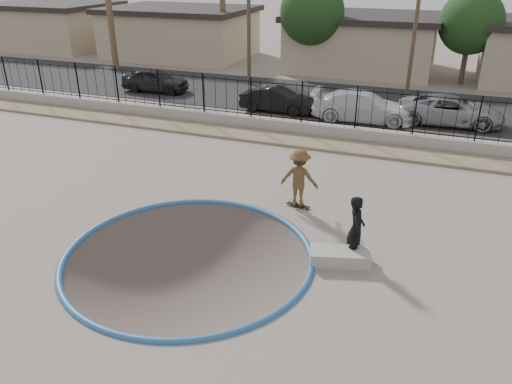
{
  "coord_description": "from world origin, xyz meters",
  "views": [
    {
      "loc": [
        5.91,
        -11.37,
        7.55
      ],
      "look_at": [
        0.88,
        2.0,
        0.8
      ],
      "focal_mm": 35.0,
      "sensor_mm": 36.0,
      "label": 1
    }
  ],
  "objects_px": {
    "skater": "(299,180)",
    "car_a": "(155,80)",
    "videographer": "(356,228)",
    "car_d": "(451,110)",
    "car_b": "(277,100)",
    "car_c": "(363,106)",
    "concrete_ledge": "(340,257)",
    "skateboard": "(298,205)"
  },
  "relations": [
    {
      "from": "skater",
      "to": "car_d",
      "type": "bearing_deg",
      "value": -113.39
    },
    {
      "from": "concrete_ledge",
      "to": "car_b",
      "type": "height_order",
      "value": "car_b"
    },
    {
      "from": "concrete_ledge",
      "to": "car_c",
      "type": "distance_m",
      "value": 13.38
    },
    {
      "from": "skateboard",
      "to": "car_d",
      "type": "xyz_separation_m",
      "value": [
        4.47,
        11.33,
        0.68
      ]
    },
    {
      "from": "car_b",
      "to": "car_d",
      "type": "bearing_deg",
      "value": -83.18
    },
    {
      "from": "videographer",
      "to": "concrete_ledge",
      "type": "distance_m",
      "value": 0.89
    },
    {
      "from": "car_a",
      "to": "car_c",
      "type": "bearing_deg",
      "value": -100.78
    },
    {
      "from": "skateboard",
      "to": "car_d",
      "type": "relative_size",
      "value": 0.17
    },
    {
      "from": "skater",
      "to": "car_a",
      "type": "relative_size",
      "value": 0.48
    },
    {
      "from": "videographer",
      "to": "car_b",
      "type": "height_order",
      "value": "videographer"
    },
    {
      "from": "car_a",
      "to": "car_b",
      "type": "relative_size",
      "value": 1.04
    },
    {
      "from": "skateboard",
      "to": "skater",
      "type": "bearing_deg",
      "value": 54.92
    },
    {
      "from": "car_a",
      "to": "car_c",
      "type": "relative_size",
      "value": 0.8
    },
    {
      "from": "car_a",
      "to": "car_c",
      "type": "height_order",
      "value": "car_c"
    },
    {
      "from": "skater",
      "to": "videographer",
      "type": "distance_m",
      "value": 3.37
    },
    {
      "from": "concrete_ledge",
      "to": "car_d",
      "type": "bearing_deg",
      "value": 80.12
    },
    {
      "from": "videographer",
      "to": "car_d",
      "type": "xyz_separation_m",
      "value": [
        2.16,
        13.79,
        -0.2
      ]
    },
    {
      "from": "skater",
      "to": "car_b",
      "type": "relative_size",
      "value": 0.5
    },
    {
      "from": "videographer",
      "to": "concrete_ledge",
      "type": "bearing_deg",
      "value": 128.91
    },
    {
      "from": "skateboard",
      "to": "car_b",
      "type": "relative_size",
      "value": 0.21
    },
    {
      "from": "videographer",
      "to": "skater",
      "type": "bearing_deg",
      "value": 29.82
    },
    {
      "from": "videographer",
      "to": "car_c",
      "type": "distance_m",
      "value": 13.01
    },
    {
      "from": "car_b",
      "to": "car_c",
      "type": "xyz_separation_m",
      "value": [
        4.52,
        0.0,
        0.09
      ]
    },
    {
      "from": "car_c",
      "to": "car_a",
      "type": "bearing_deg",
      "value": 79.39
    },
    {
      "from": "car_a",
      "to": "skater",
      "type": "bearing_deg",
      "value": -137.32
    },
    {
      "from": "skateboard",
      "to": "videographer",
      "type": "bearing_deg",
      "value": -36.94
    },
    {
      "from": "concrete_ledge",
      "to": "car_c",
      "type": "relative_size",
      "value": 0.31
    },
    {
      "from": "videographer",
      "to": "concrete_ledge",
      "type": "xyz_separation_m",
      "value": [
        -0.31,
        -0.4,
        -0.74
      ]
    },
    {
      "from": "car_d",
      "to": "videographer",
      "type": "bearing_deg",
      "value": 167.94
    },
    {
      "from": "videographer",
      "to": "car_d",
      "type": "height_order",
      "value": "videographer"
    },
    {
      "from": "car_a",
      "to": "car_c",
      "type": "distance_m",
      "value": 13.03
    },
    {
      "from": "concrete_ledge",
      "to": "car_d",
      "type": "xyz_separation_m",
      "value": [
        2.47,
        14.19,
        0.53
      ]
    },
    {
      "from": "videographer",
      "to": "car_a",
      "type": "height_order",
      "value": "videographer"
    },
    {
      "from": "skater",
      "to": "skateboard",
      "type": "relative_size",
      "value": 2.34
    },
    {
      "from": "car_c",
      "to": "car_d",
      "type": "height_order",
      "value": "car_c"
    },
    {
      "from": "skater",
      "to": "concrete_ledge",
      "type": "relative_size",
      "value": 1.21
    },
    {
      "from": "car_d",
      "to": "skater",
      "type": "bearing_deg",
      "value": 155.33
    },
    {
      "from": "car_c",
      "to": "car_b",
      "type": "bearing_deg",
      "value": 86.44
    },
    {
      "from": "car_a",
      "to": "skateboard",
      "type": "bearing_deg",
      "value": -137.32
    },
    {
      "from": "concrete_ledge",
      "to": "car_d",
      "type": "distance_m",
      "value": 14.41
    },
    {
      "from": "videographer",
      "to": "car_c",
      "type": "height_order",
      "value": "videographer"
    },
    {
      "from": "concrete_ledge",
      "to": "car_a",
      "type": "distance_m",
      "value": 20.84
    }
  ]
}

